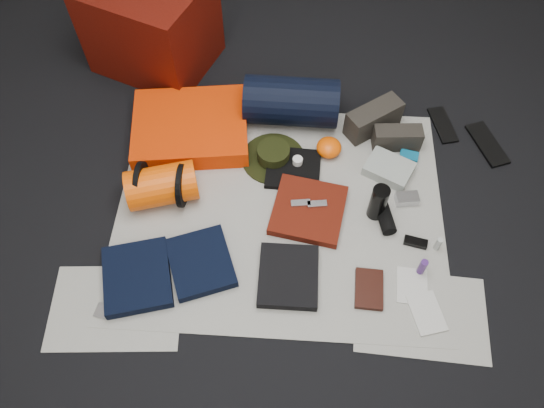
# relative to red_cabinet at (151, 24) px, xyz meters

# --- Properties ---
(floor) EXTENTS (4.50, 4.50, 0.02)m
(floor) POSITION_rel_red_cabinet_xyz_m (0.78, -1.02, -0.27)
(floor) COLOR black
(floor) RESTS_ON ground
(newspaper_mat) EXTENTS (1.60, 1.30, 0.01)m
(newspaper_mat) POSITION_rel_red_cabinet_xyz_m (0.78, -1.02, -0.26)
(newspaper_mat) COLOR beige
(newspaper_mat) RESTS_ON floor
(newspaper_sheet_front_left) EXTENTS (0.61, 0.44, 0.00)m
(newspaper_sheet_front_left) POSITION_rel_red_cabinet_xyz_m (0.08, -1.57, -0.26)
(newspaper_sheet_front_left) COLOR beige
(newspaper_sheet_front_left) RESTS_ON floor
(newspaper_sheet_front_right) EXTENTS (0.60, 0.43, 0.00)m
(newspaper_sheet_front_right) POSITION_rel_red_cabinet_xyz_m (1.43, -1.52, -0.26)
(newspaper_sheet_front_right) COLOR beige
(newspaper_sheet_front_right) RESTS_ON floor
(red_cabinet) EXTENTS (0.77, 0.71, 0.52)m
(red_cabinet) POSITION_rel_red_cabinet_xyz_m (0.00, 0.00, 0.00)
(red_cabinet) COLOR #510D05
(red_cabinet) RESTS_ON floor
(sleeping_pad) EXTENTS (0.66, 0.56, 0.11)m
(sleeping_pad) POSITION_rel_red_cabinet_xyz_m (0.28, -0.57, -0.20)
(sleeping_pad) COLOR #EB3502
(sleeping_pad) RESTS_ON newspaper_mat
(stuff_sack) EXTENTS (0.38, 0.29, 0.20)m
(stuff_sack) POSITION_rel_red_cabinet_xyz_m (0.20, -0.98, -0.15)
(stuff_sack) COLOR #FB5304
(stuff_sack) RESTS_ON newspaper_mat
(sack_strap_left) EXTENTS (0.02, 0.22, 0.22)m
(sack_strap_left) POSITION_rel_red_cabinet_xyz_m (0.10, -0.98, -0.15)
(sack_strap_left) COLOR black
(sack_strap_left) RESTS_ON newspaper_mat
(sack_strap_right) EXTENTS (0.03, 0.22, 0.22)m
(sack_strap_right) POSITION_rel_red_cabinet_xyz_m (0.30, -0.98, -0.15)
(sack_strap_right) COLOR black
(sack_strap_right) RESTS_ON newspaper_mat
(navy_duffel) EXTENTS (0.50, 0.27, 0.26)m
(navy_duffel) POSITION_rel_red_cabinet_xyz_m (0.81, -0.42, -0.12)
(navy_duffel) COLOR black
(navy_duffel) RESTS_ON newspaper_mat
(boonie_brim) EXTENTS (0.43, 0.43, 0.01)m
(boonie_brim) POSITION_rel_red_cabinet_xyz_m (0.73, -0.71, -0.25)
(boonie_brim) COLOR black
(boonie_brim) RESTS_ON newspaper_mat
(boonie_crown) EXTENTS (0.17, 0.17, 0.08)m
(boonie_crown) POSITION_rel_red_cabinet_xyz_m (0.73, -0.71, -0.21)
(boonie_crown) COLOR black
(boonie_crown) RESTS_ON boonie_brim
(hiking_boot_left) EXTENTS (0.32, 0.27, 0.15)m
(hiking_boot_left) POSITION_rel_red_cabinet_xyz_m (1.25, -0.47, -0.18)
(hiking_boot_left) COLOR #2D2923
(hiking_boot_left) RESTS_ON newspaper_mat
(hiking_boot_right) EXTENTS (0.26, 0.11, 0.13)m
(hiking_boot_right) POSITION_rel_red_cabinet_xyz_m (1.37, -0.58, -0.19)
(hiking_boot_right) COLOR #2D2923
(hiking_boot_right) RESTS_ON newspaper_mat
(flip_flop_left) EXTENTS (0.15, 0.27, 0.01)m
(flip_flop_left) POSITION_rel_red_cabinet_xyz_m (1.65, -0.42, -0.25)
(flip_flop_left) COLOR black
(flip_flop_left) RESTS_ON floor
(flip_flop_right) EXTENTS (0.21, 0.31, 0.02)m
(flip_flop_right) POSITION_rel_red_cabinet_xyz_m (1.87, -0.54, -0.25)
(flip_flop_right) COLOR black
(flip_flop_right) RESTS_ON floor
(trousers_navy_a) EXTENTS (0.37, 0.40, 0.05)m
(trousers_navy_a) POSITION_rel_red_cabinet_xyz_m (0.15, -1.43, -0.23)
(trousers_navy_a) COLOR black
(trousers_navy_a) RESTS_ON newspaper_mat
(trousers_navy_b) EXTENTS (0.37, 0.39, 0.05)m
(trousers_navy_b) POSITION_rel_red_cabinet_xyz_m (0.43, -1.34, -0.23)
(trousers_navy_b) COLOR black
(trousers_navy_b) RESTS_ON newspaper_mat
(trousers_charcoal) EXTENTS (0.27, 0.31, 0.05)m
(trousers_charcoal) POSITION_rel_red_cabinet_xyz_m (0.84, -1.39, -0.23)
(trousers_charcoal) COLOR black
(trousers_charcoal) RESTS_ON newspaper_mat
(black_tshirt) EXTENTS (0.29, 0.27, 0.03)m
(black_tshirt) POSITION_rel_red_cabinet_xyz_m (0.84, -0.78, -0.24)
(black_tshirt) COLOR black
(black_tshirt) RESTS_ON newspaper_mat
(red_shirt) EXTENTS (0.39, 0.39, 0.05)m
(red_shirt) POSITION_rel_red_cabinet_xyz_m (0.92, -1.03, -0.23)
(red_shirt) COLOR #581509
(red_shirt) RESTS_ON newspaper_mat
(orange_stuff_sack) EXTENTS (0.17, 0.17, 0.09)m
(orange_stuff_sack) POSITION_rel_red_cabinet_xyz_m (1.02, -0.65, -0.21)
(orange_stuff_sack) COLOR #FB5304
(orange_stuff_sack) RESTS_ON newspaper_mat
(first_aid_pouch) EXTENTS (0.28, 0.26, 0.06)m
(first_aid_pouch) POSITION_rel_red_cabinet_xyz_m (1.33, -0.76, -0.23)
(first_aid_pouch) COLOR gray
(first_aid_pouch) RESTS_ON newspaper_mat
(water_bottle) EXTENTS (0.09, 0.09, 0.21)m
(water_bottle) POSITION_rel_red_cabinet_xyz_m (1.25, -1.01, -0.15)
(water_bottle) COLOR black
(water_bottle) RESTS_ON newspaper_mat
(speaker) EXTENTS (0.11, 0.19, 0.07)m
(speaker) POSITION_rel_red_cabinet_xyz_m (1.29, -1.05, -0.22)
(speaker) COLOR black
(speaker) RESTS_ON newspaper_mat
(compact_camera) EXTENTS (0.12, 0.08, 0.04)m
(compact_camera) POSITION_rel_red_cabinet_xyz_m (1.41, -0.93, -0.23)
(compact_camera) COLOR #B6B6BB
(compact_camera) RESTS_ON newspaper_mat
(cyan_case) EXTENTS (0.11, 0.08, 0.03)m
(cyan_case) POSITION_rel_red_cabinet_xyz_m (1.44, -0.66, -0.24)
(cyan_case) COLOR #0D6185
(cyan_case) RESTS_ON newspaper_mat
(toiletry_purple) EXTENTS (0.04, 0.04, 0.10)m
(toiletry_purple) POSITION_rel_red_cabinet_xyz_m (1.44, -1.32, -0.20)
(toiletry_purple) COLOR #442069
(toiletry_purple) RESTS_ON newspaper_mat
(toiletry_clear) EXTENTS (0.03, 0.03, 0.08)m
(toiletry_clear) POSITION_rel_red_cabinet_xyz_m (1.53, -1.19, -0.21)
(toiletry_clear) COLOR #ACB0AB
(toiletry_clear) RESTS_ON newspaper_mat
(paperback_book) EXTENTS (0.13, 0.20, 0.03)m
(paperback_book) POSITION_rel_red_cabinet_xyz_m (1.20, -1.42, -0.24)
(paperback_book) COLOR black
(paperback_book) RESTS_ON newspaper_mat
(map_booklet) EXTENTS (0.18, 0.22, 0.01)m
(map_booklet) POSITION_rel_red_cabinet_xyz_m (1.46, -1.52, -0.25)
(map_booklet) COLOR beige
(map_booklet) RESTS_ON newspaper_mat
(map_printout) EXTENTS (0.15, 0.19, 0.01)m
(map_printout) POSITION_rel_red_cabinet_xyz_m (1.40, -1.39, -0.25)
(map_printout) COLOR beige
(map_printout) RESTS_ON newspaper_mat
(sunglasses) EXTENTS (0.12, 0.07, 0.03)m
(sunglasses) POSITION_rel_red_cabinet_xyz_m (1.43, -1.17, -0.24)
(sunglasses) COLOR black
(sunglasses) RESTS_ON newspaper_mat
(key_cluster) EXTENTS (0.08, 0.08, 0.01)m
(key_cluster) POSITION_rel_red_cabinet_xyz_m (0.03, -1.59, -0.25)
(key_cluster) COLOR #B6B6BB
(key_cluster) RESTS_ON newspaper_mat
(tape_roll) EXTENTS (0.05, 0.05, 0.04)m
(tape_roll) POSITION_rel_red_cabinet_xyz_m (0.86, -0.75, -0.21)
(tape_roll) COLOR silver
(tape_roll) RESTS_ON black_tshirt
(energy_bar_a) EXTENTS (0.10, 0.05, 0.01)m
(energy_bar_a) POSITION_rel_red_cabinet_xyz_m (0.88, -1.01, -0.20)
(energy_bar_a) COLOR #B6B6BB
(energy_bar_a) RESTS_ON red_shirt
(energy_bar_b) EXTENTS (0.10, 0.05, 0.01)m
(energy_bar_b) POSITION_rel_red_cabinet_xyz_m (0.96, -1.01, -0.20)
(energy_bar_b) COLOR #B6B6BB
(energy_bar_b) RESTS_ON red_shirt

